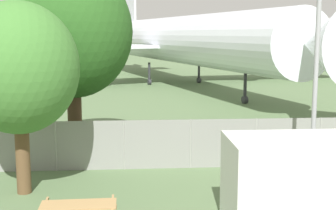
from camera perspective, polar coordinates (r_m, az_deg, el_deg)
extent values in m
cylinder|color=gray|center=(18.07, -13.52, -4.90)|extent=(0.07, 0.07, 1.90)
cylinder|color=gray|center=(17.84, -5.40, -4.88)|extent=(0.07, 0.07, 1.90)
cylinder|color=gray|center=(17.96, 2.78, -4.75)|extent=(0.07, 0.07, 1.90)
cylinder|color=gray|center=(18.44, 10.68, -4.54)|extent=(0.07, 0.07, 1.90)
cylinder|color=gray|center=(19.24, 18.04, -4.26)|extent=(0.07, 0.07, 1.90)
cube|color=gray|center=(17.96, 2.78, -4.75)|extent=(56.00, 0.01, 1.90)
cylinder|color=white|center=(46.00, 1.69, 7.96)|extent=(14.96, 38.64, 4.54)
cone|color=white|center=(27.05, 19.07, 6.94)|extent=(5.60, 5.60, 4.54)
cone|color=white|center=(67.20, -5.42, 8.17)|extent=(5.48, 6.57, 4.09)
cube|color=white|center=(52.75, 12.16, 7.13)|extent=(18.07, 7.77, 0.30)
cylinder|color=#939399|center=(51.80, 9.41, 5.88)|extent=(3.08, 4.49, 2.04)
cube|color=white|center=(45.10, -12.48, 6.88)|extent=(18.20, 12.04, 0.30)
cylinder|color=#939399|center=(45.97, -9.24, 5.54)|extent=(3.08, 4.49, 2.04)
cube|color=white|center=(63.14, -4.45, 8.56)|extent=(10.60, 6.22, 0.20)
cylinder|color=#2D2D33|center=(34.80, 9.38, 2.00)|extent=(0.24, 0.24, 2.24)
cylinder|color=#2D2D33|center=(34.91, 9.34, 0.63)|extent=(0.44, 0.62, 0.56)
cylinder|color=#2D2D33|center=(49.00, 3.80, 4.02)|extent=(0.24, 0.24, 2.24)
cylinder|color=#2D2D33|center=(49.08, 3.79, 3.04)|extent=(0.44, 0.62, 0.56)
cylinder|color=#2D2D33|center=(47.08, -2.30, 3.84)|extent=(0.24, 0.24, 2.24)
cylinder|color=#2D2D33|center=(47.15, -2.29, 2.82)|extent=(0.44, 0.62, 0.56)
cube|color=silver|center=(12.93, 17.20, -9.20)|extent=(4.47, 2.22, 2.48)
cube|color=tan|center=(12.59, -10.87, -11.85)|extent=(1.98, 0.81, 0.04)
cube|color=tan|center=(13.22, -10.61, -12.22)|extent=(1.97, 0.33, 0.04)
cylinder|color=brown|center=(15.81, -17.28, -5.96)|extent=(0.45, 0.45, 2.46)
ellipsoid|color=#427A33|center=(15.36, -17.76, 4.34)|extent=(3.79, 3.79, 4.17)
cylinder|color=#4C3823|center=(19.92, -11.28, -1.79)|extent=(0.59, 0.59, 3.11)
ellipsoid|color=#28561E|center=(19.59, -11.60, 8.75)|extent=(4.92, 4.92, 5.41)
cylinder|color=#99999E|center=(16.23, 17.57, 3.32)|extent=(0.16, 0.16, 7.43)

